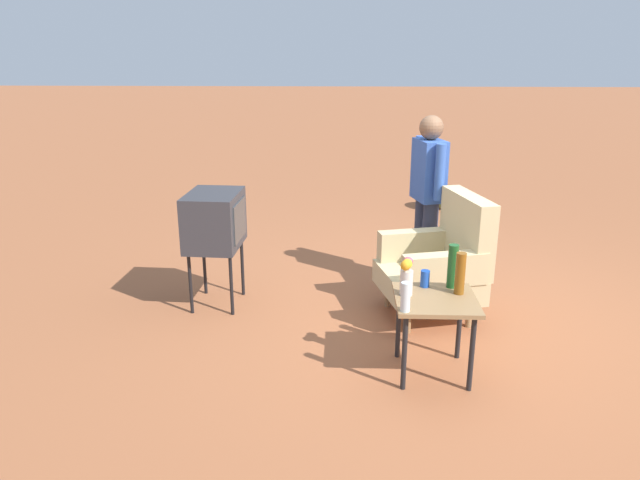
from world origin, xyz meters
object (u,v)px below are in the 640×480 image
Objects in this scene: flower_vase at (407,275)px; tv_on_stand at (215,221)px; soda_can_blue at (425,279)px; bottle_wine_green at (453,266)px; side_table at (435,309)px; person_standing at (428,192)px; bottle_short_clear at (406,297)px; armchair at (441,261)px; bottle_tall_amber at (460,274)px.

tv_on_stand is at bearing -125.17° from flower_vase.
soda_can_blue is 0.21m from bottle_wine_green.
tv_on_stand is at bearing -123.02° from side_table.
person_standing reaches higher than tv_on_stand.
tv_on_stand is 3.89× the size of flower_vase.
bottle_short_clear is (1.88, -0.38, -0.26)m from person_standing.
soda_can_blue is (1.46, -0.20, -0.30)m from person_standing.
armchair is at bearing 176.43° from bottle_wine_green.
person_standing reaches higher than bottle_tall_amber.
person_standing is at bearing 174.98° from side_table.
bottle_short_clear is at bearing 48.09° from tv_on_stand.
bottle_wine_green is at bearing 88.98° from soda_can_blue.
tv_on_stand is at bearing -116.54° from bottle_wine_green.
bottle_tall_amber is (1.06, 1.93, -0.05)m from tv_on_stand.
armchair is at bearing 162.83° from soda_can_blue.
bottle_short_clear is (0.42, -0.37, -0.06)m from bottle_wine_green.
tv_on_stand is at bearing -95.14° from armchair.
armchair is at bearing 169.12° from side_table.
person_standing is 1.59m from bottle_tall_amber.
armchair reaches higher than bottle_short_clear.
person_standing is at bearing 168.59° from bottle_short_clear.
bottle_short_clear reaches higher than soda_can_blue.
bottle_wine_green is (0.77, -0.05, 0.24)m from armchair.
bottle_tall_amber is at bearing 0.93° from person_standing.
soda_can_blue is (0.94, 1.71, -0.14)m from tv_on_stand.
bottle_short_clear is at bearing -46.09° from side_table.
bottle_wine_green is at bearing -3.57° from armchair.
armchair is 5.30× the size of bottle_short_clear.
armchair is 8.69× the size of soda_can_blue.
bottle_wine_green reaches higher than flower_vase.
bottle_tall_amber is at bearing -0.98° from armchair.
side_table is at bearing -35.13° from bottle_wine_green.
armchair is at bearing 157.18° from flower_vase.
tv_on_stand is 1.96m from soda_can_blue.
bottle_short_clear is at bearing -41.44° from bottle_wine_green.
soda_can_blue is (0.77, -0.24, 0.14)m from armchair.
bottle_tall_amber reaches higher than side_table.
person_standing reaches higher than bottle_short_clear.
soda_can_blue is 0.61× the size of bottle_short_clear.
bottle_short_clear is at bearing -19.39° from armchair.
tv_on_stand reaches higher than flower_vase.
tv_on_stand is (-1.14, -1.76, 0.28)m from side_table.
flower_vase is at bearing -12.19° from person_standing.
bottle_tall_amber is at bearing 15.91° from bottle_wine_green.
bottle_tall_amber is 0.94× the size of bottle_wine_green.
soda_can_blue is 0.38× the size of bottle_wine_green.
side_table is at bearing 56.98° from tv_on_stand.
tv_on_stand is 1.91m from flower_vase.
person_standing is at bearing -176.60° from armchair.
bottle_wine_green is (0.00, 0.19, 0.10)m from soda_can_blue.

